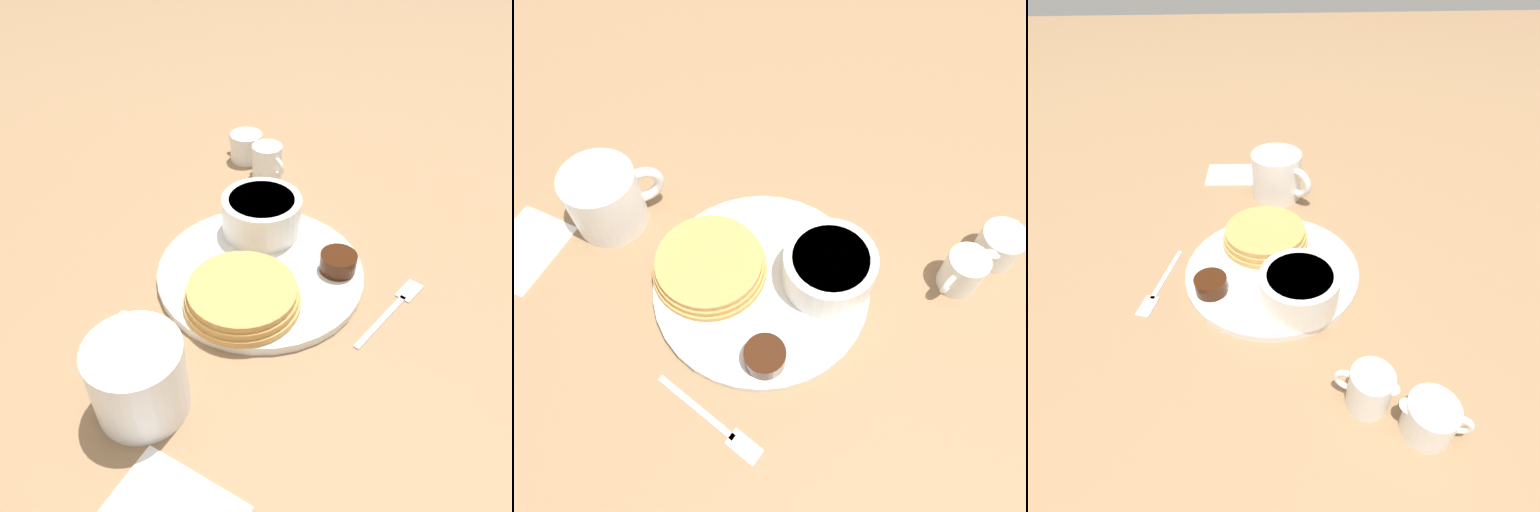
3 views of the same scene
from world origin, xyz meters
The scene contains 11 objects.
ground_plane centered at (0.00, 0.00, 0.00)m, with size 4.00×4.00×0.00m, color #93704C.
plate centered at (0.00, 0.00, 0.01)m, with size 0.27×0.27×0.01m.
pancake_stack centered at (0.01, -0.07, 0.03)m, with size 0.14×0.14×0.03m.
bowl centered at (-0.04, 0.07, 0.04)m, with size 0.11×0.11×0.05m.
syrup_cup centered at (0.09, 0.04, 0.02)m, with size 0.05×0.05×0.02m.
butter_ramekin centered at (-0.03, 0.09, 0.03)m, with size 0.05×0.05×0.05m.
coffee_mug centered at (-0.02, -0.23, 0.04)m, with size 0.11×0.11×0.09m.
creamer_pitcher_near centered at (-0.10, 0.22, 0.03)m, with size 0.07×0.05×0.06m.
creamer_pitcher_far centered at (-0.16, 0.26, 0.02)m, with size 0.08×0.06×0.05m.
fork centered at (0.17, 0.03, 0.00)m, with size 0.05×0.14×0.00m.
napkin centered at (0.07, -0.31, 0.00)m, with size 0.12×0.09×0.00m.
Camera 3 is at (0.01, 0.45, 0.44)m, focal length 28.00 mm.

